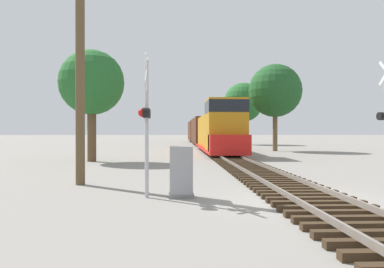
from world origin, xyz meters
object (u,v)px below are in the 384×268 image
(freight_train, at_px, (204,131))
(utility_pole, at_px, (80,62))
(crossing_signal_near, at_px, (146,116))
(relay_cabinet, at_px, (181,172))
(tree_far_right, at_px, (92,83))
(tree_mid_background, at_px, (275,91))
(tree_deep_background, at_px, (243,102))

(freight_train, bearing_deg, utility_pole, -101.04)
(crossing_signal_near, distance_m, relay_cabinet, 2.04)
(tree_far_right, bearing_deg, tree_mid_background, 38.85)
(freight_train, relative_size, relay_cabinet, 34.56)
(crossing_signal_near, relative_size, tree_far_right, 0.58)
(freight_train, distance_m, utility_pole, 39.42)
(freight_train, bearing_deg, relay_cabinet, -95.11)
(freight_train, xyz_separation_m, crossing_signal_near, (-4.81, -41.49, 0.45))
(tree_mid_background, bearing_deg, freight_train, 113.58)
(utility_pole, bearing_deg, relay_cabinet, -37.28)
(freight_train, bearing_deg, tree_deep_background, 34.10)
(relay_cabinet, height_order, tree_mid_background, tree_mid_background)
(freight_train, height_order, crossing_signal_near, freight_train)
(tree_mid_background, bearing_deg, tree_far_right, -141.15)
(utility_pole, height_order, tree_deep_background, tree_deep_background)
(utility_pole, xyz_separation_m, tree_far_right, (-2.06, 11.12, 0.62))
(tree_deep_background, bearing_deg, tree_far_right, -116.76)
(tree_far_right, xyz_separation_m, tree_mid_background, (15.97, 12.87, 0.95))
(tree_mid_background, xyz_separation_m, tree_deep_background, (0.10, 19.01, 0.28))
(tree_far_right, bearing_deg, utility_pole, -79.51)
(utility_pole, height_order, tree_mid_background, utility_pole)
(utility_pole, bearing_deg, tree_mid_background, 59.88)
(freight_train, bearing_deg, crossing_signal_near, -96.61)
(tree_deep_background, bearing_deg, relay_cabinet, -102.52)
(crossing_signal_near, bearing_deg, utility_pole, -136.78)
(crossing_signal_near, bearing_deg, tree_deep_background, 166.02)
(relay_cabinet, height_order, tree_deep_background, tree_deep_background)
(tree_far_right, height_order, tree_mid_background, tree_mid_background)
(tree_deep_background, bearing_deg, crossing_signal_near, -103.83)
(crossing_signal_near, xyz_separation_m, relay_cabinet, (1.10, -0.02, -1.73))
(crossing_signal_near, height_order, tree_mid_background, tree_mid_background)
(freight_train, bearing_deg, tree_mid_background, -66.42)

